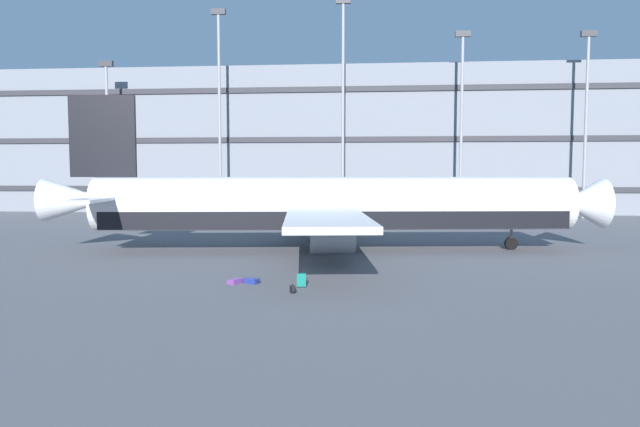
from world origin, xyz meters
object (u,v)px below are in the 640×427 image
at_px(airliner, 329,206).
at_px(suitcase_black, 252,281).
at_px(suitcase_scuffed, 301,280).
at_px(backpack_upright, 293,289).
at_px(suitcase_large, 235,281).

bearing_deg(airliner, suitcase_black, -103.55).
relative_size(suitcase_black, suitcase_scuffed, 0.95).
relative_size(suitcase_scuffed, backpack_upright, 1.89).
bearing_deg(backpack_upright, suitcase_black, 137.85).
bearing_deg(backpack_upright, suitcase_large, 147.47).
xyz_separation_m(airliner, suitcase_large, (-3.81, -12.48, -3.05)).
relative_size(airliner, suitcase_black, 47.20).
relative_size(suitcase_large, backpack_upright, 1.83).
height_order(airliner, suitcase_scuffed, airliner).
relative_size(airliner, backpack_upright, 84.53).
xyz_separation_m(airliner, suitcase_black, (-2.98, -12.37, -3.03)).
height_order(suitcase_large, backpack_upright, backpack_upright).
height_order(suitcase_black, suitcase_scuffed, suitcase_scuffed).
distance_m(airliner, suitcase_large, 13.40).
bearing_deg(suitcase_large, suitcase_scuffed, -10.27).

